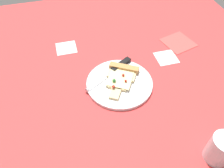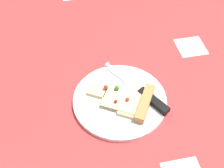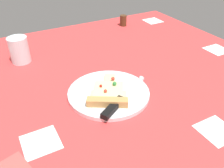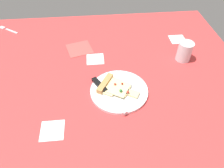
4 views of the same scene
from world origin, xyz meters
The scene contains 6 objects.
ground_plane centered at (-0.02, -0.02, -1.50)cm, with size 140.51×140.51×3.00cm.
plate centered at (-1.95, -4.99, 0.62)cm, with size 25.81×25.81×1.25cm, color silver.
pizza_slice centered at (-0.65, -2.78, 2.04)cm, with size 15.60×18.94×2.60cm.
knife centered at (-2.80, 1.25, 1.85)cm, with size 21.74×13.99×2.45cm.
drinking_glass centered at (17.94, -41.04, 5.02)cm, with size 7.44×7.44×10.04cm, color silver.
napkin centered at (32.19, 13.18, 0.20)cm, with size 13.00×13.00×0.40cm, color #E54C47.
Camera 1 is at (-20.11, -61.82, 66.46)cm, focal length 36.44 mm.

